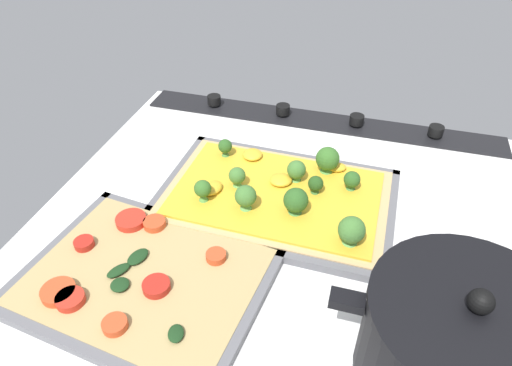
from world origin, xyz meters
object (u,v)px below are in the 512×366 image
at_px(baking_tray_front, 276,199).
at_px(baking_tray_back, 145,280).
at_px(broccoli_pizza, 280,193).
at_px(cooking_pot, 459,347).
at_px(veggie_pizza_back, 141,275).

xyz_separation_m(baking_tray_front, baking_tray_back, (0.12, 0.20, 0.00)).
distance_m(broccoli_pizza, baking_tray_back, 0.24).
bearing_deg(cooking_pot, baking_tray_back, -4.82).
distance_m(baking_tray_front, cooking_pot, 0.35).
bearing_deg(cooking_pot, broccoli_pizza, -44.73).
height_order(broccoli_pizza, veggie_pizza_back, broccoli_pizza).
height_order(baking_tray_front, cooking_pot, cooking_pot).
distance_m(baking_tray_front, broccoli_pizza, 0.02).
bearing_deg(baking_tray_back, cooking_pot, 175.18).
height_order(baking_tray_front, baking_tray_back, same).
xyz_separation_m(baking_tray_front, cooking_pot, (-0.25, 0.24, 0.06)).
distance_m(broccoli_pizza, cooking_pot, 0.34).
bearing_deg(broccoli_pizza, baking_tray_back, 57.44).
relative_size(baking_tray_front, baking_tray_back, 1.11).
bearing_deg(veggie_pizza_back, cooking_pot, 175.20).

